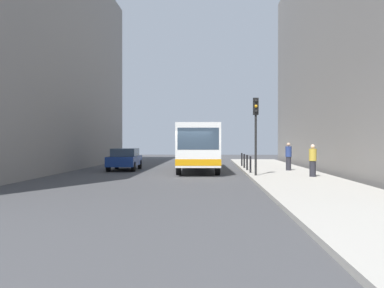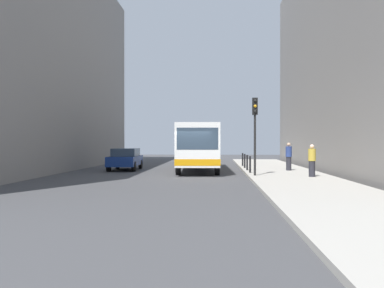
{
  "view_description": "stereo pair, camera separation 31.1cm",
  "coord_description": "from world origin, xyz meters",
  "views": [
    {
      "loc": [
        1.18,
        -23.7,
        1.92
      ],
      "look_at": [
        -0.01,
        2.9,
        1.79
      ],
      "focal_mm": 39.85,
      "sensor_mm": 36.0,
      "label": 1
    },
    {
      "loc": [
        1.49,
        -23.69,
        1.92
      ],
      "look_at": [
        -0.01,
        2.9,
        1.79
      ],
      "focal_mm": 39.85,
      "sensor_mm": 36.0,
      "label": 2
    }
  ],
  "objects": [
    {
      "name": "ground_plane",
      "position": [
        0.0,
        0.0,
        0.0
      ],
      "size": [
        80.0,
        80.0,
        0.0
      ],
      "primitive_type": "plane",
      "color": "#424244"
    },
    {
      "name": "sidewalk",
      "position": [
        5.4,
        0.0,
        0.07
      ],
      "size": [
        4.4,
        40.0,
        0.15
      ],
      "primitive_type": "cube",
      "color": "#ADA89E",
      "rests_on": "ground"
    },
    {
      "name": "building_left",
      "position": [
        -11.5,
        4.0,
        7.76
      ],
      "size": [
        7.0,
        32.0,
        15.52
      ],
      "primitive_type": "cube",
      "color": "gray",
      "rests_on": "ground"
    },
    {
      "name": "building_right",
      "position": [
        11.5,
        4.0,
        7.95
      ],
      "size": [
        7.0,
        32.0,
        15.9
      ],
      "primitive_type": "cube",
      "color": "gray",
      "rests_on": "ground"
    },
    {
      "name": "bus",
      "position": [
        0.29,
        5.01,
        1.73
      ],
      "size": [
        2.92,
        11.1,
        3.0
      ],
      "rotation": [
        0.0,
        0.0,
        3.18
      ],
      "color": "white",
      "rests_on": "ground"
    },
    {
      "name": "car_beside_bus",
      "position": [
        -4.68,
        5.06,
        0.78
      ],
      "size": [
        1.97,
        4.45,
        1.48
      ],
      "rotation": [
        0.0,
        0.0,
        3.17
      ],
      "color": "navy",
      "rests_on": "ground"
    },
    {
      "name": "car_behind_bus",
      "position": [
        -0.03,
        14.46,
        0.78
      ],
      "size": [
        2.14,
        4.53,
        1.48
      ],
      "rotation": [
        0.0,
        0.0,
        3.06
      ],
      "color": "silver",
      "rests_on": "ground"
    },
    {
      "name": "traffic_light",
      "position": [
        3.55,
        -1.08,
        3.01
      ],
      "size": [
        0.28,
        0.33,
        4.1
      ],
      "color": "black",
      "rests_on": "sidewalk"
    },
    {
      "name": "bollard_near",
      "position": [
        3.45,
        0.84,
        0.62
      ],
      "size": [
        0.11,
        0.11,
        0.95
      ],
      "primitive_type": "cylinder",
      "color": "black",
      "rests_on": "sidewalk"
    },
    {
      "name": "bollard_mid",
      "position": [
        3.45,
        3.13,
        0.62
      ],
      "size": [
        0.11,
        0.11,
        0.95
      ],
      "primitive_type": "cylinder",
      "color": "black",
      "rests_on": "sidewalk"
    },
    {
      "name": "bollard_far",
      "position": [
        3.45,
        5.43,
        0.62
      ],
      "size": [
        0.11,
        0.11,
        0.95
      ],
      "primitive_type": "cylinder",
      "color": "black",
      "rests_on": "sidewalk"
    },
    {
      "name": "bollard_farthest",
      "position": [
        3.45,
        7.72,
        0.62
      ],
      "size": [
        0.11,
        0.11,
        0.95
      ],
      "primitive_type": "cylinder",
      "color": "black",
      "rests_on": "sidewalk"
    },
    {
      "name": "pedestrian_near_signal",
      "position": [
        6.36,
        -1.78,
        0.97
      ],
      "size": [
        0.38,
        0.38,
        1.65
      ],
      "rotation": [
        0.0,
        0.0,
        5.89
      ],
      "color": "#26262D",
      "rests_on": "sidewalk"
    },
    {
      "name": "pedestrian_mid_sidewalk",
      "position": [
        6.0,
        2.98,
        1.01
      ],
      "size": [
        0.38,
        0.38,
        1.72
      ],
      "rotation": [
        0.0,
        0.0,
        5.18
      ],
      "color": "#26262D",
      "rests_on": "sidewalk"
    }
  ]
}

